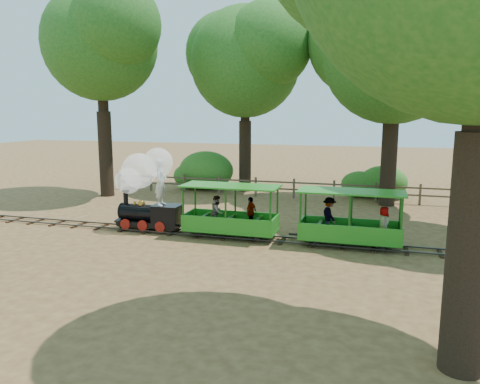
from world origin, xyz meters
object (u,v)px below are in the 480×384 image
(carriage_front, at_px, (231,217))
(carriage_rear, at_px, (349,223))
(locomotive, at_px, (145,183))
(fence, at_px, (275,186))

(carriage_front, height_order, carriage_rear, same)
(locomotive, relative_size, carriage_rear, 0.93)
(carriage_front, relative_size, carriage_rear, 1.00)
(carriage_rear, xyz_separation_m, fence, (-4.18, 7.94, -0.19))
(locomotive, height_order, carriage_rear, locomotive)
(carriage_rear, height_order, fence, carriage_rear)
(carriage_rear, relative_size, fence, 0.19)
(locomotive, distance_m, carriage_rear, 7.41)
(locomotive, height_order, fence, locomotive)
(locomotive, height_order, carriage_front, locomotive)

